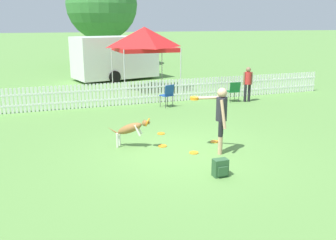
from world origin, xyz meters
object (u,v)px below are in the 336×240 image
Objects in this scene: frisbee_near_dog at (161,134)px; folding_chair_blue_left at (234,90)px; frisbee_near_handler at (215,142)px; backpack_on_grass at (220,168)px; frisbee_midfield at (194,153)px; handler_person at (220,112)px; folding_chair_center at (168,94)px; equipment_trailer at (115,57)px; canopy_tent_main at (144,39)px; tree_left_grove at (102,4)px; leaping_dog at (131,128)px; frisbee_far_scatter at (162,146)px; spectator_standing at (248,81)px.

folding_chair_blue_left reaches higher than frisbee_near_dog.
backpack_on_grass is at bearing -113.97° from frisbee_near_handler.
frisbee_near_dog is 1.93m from frisbee_midfield.
frisbee_near_handler is 5.70m from folding_chair_blue_left.
backpack_on_grass reaches higher than frisbee_midfield.
frisbee_near_dog is (-1.17, 1.27, 0.00)m from frisbee_near_handler.
folding_chair_center is (0.59, 5.49, -0.52)m from handler_person.
handler_person is at bearing -103.16° from equipment_trailer.
folding_chair_center is at bearing 79.59° from backpack_on_grass.
equipment_trailer is (-0.63, 4.04, -1.18)m from canopy_tent_main.
frisbee_near_handler is 20.40m from tree_left_grove.
equipment_trailer is at bearing 30.05° from handler_person.
canopy_tent_main is (1.46, 9.31, 2.48)m from frisbee_midfield.
frisbee_near_handler is 1.13m from frisbee_midfield.
leaping_dog is at bearing -112.50° from equipment_trailer.
frisbee_midfield is at bearing -94.17° from tree_left_grove.
frisbee_far_scatter is at bearing 50.91° from folding_chair_center.
frisbee_near_dog and frisbee_midfield have the same top height.
tree_left_grove reaches higher than frisbee_near_dog.
frisbee_far_scatter is 6.59m from folding_chair_blue_left.
tree_left_grove is at bearing -70.03° from spectator_standing.
frisbee_midfield is at bearing 59.79° from folding_chair_center.
handler_person is at bearing -92.44° from tree_left_grove.
folding_chair_center is (1.44, 3.39, 0.54)m from frisbee_near_dog.
handler_person is 2.51m from frisbee_near_dog.
tree_left_grove is (0.04, 11.21, 2.07)m from canopy_tent_main.
folding_chair_blue_left is 0.70m from spectator_standing.
frisbee_far_scatter is 4.89m from folding_chair_center.
leaping_dog is 4.73× the size of frisbee_midfield.
frisbee_far_scatter is at bearing 47.47° from spectator_standing.
leaping_dog is 2.79× the size of backpack_on_grass.
canopy_tent_main reaches higher than backpack_on_grass.
tree_left_grove is at bearing 85.97° from backpack_on_grass.
canopy_tent_main is 5.52m from spectator_standing.
frisbee_midfield is 21.07m from tree_left_grove.
backpack_on_grass reaches higher than frisbee_far_scatter.
frisbee_near_handler is 1.00× the size of frisbee_midfield.
tree_left_grove is at bearing 85.83° from frisbee_midfield.
frisbee_midfield is 13.44m from equipment_trailer.
folding_chair_center is at bearing 68.35° from frisbee_far_scatter.
frisbee_midfield is at bearing -144.92° from frisbee_near_handler.
frisbee_near_dog is 1.00× the size of frisbee_far_scatter.
frisbee_midfield is at bearing 85.18° from leaping_dog.
tree_left_grove is (-3.25, 15.34, 3.69)m from spectator_standing.
frisbee_midfield is 6.77m from folding_chair_blue_left.
canopy_tent_main reaches higher than spectator_standing.
frisbee_near_handler is (0.31, 0.84, -1.06)m from handler_person.
handler_person is 6.78m from spectator_standing.
backpack_on_grass is 8.09m from folding_chair_blue_left.
frisbee_near_handler is 0.27× the size of folding_chair_blue_left.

